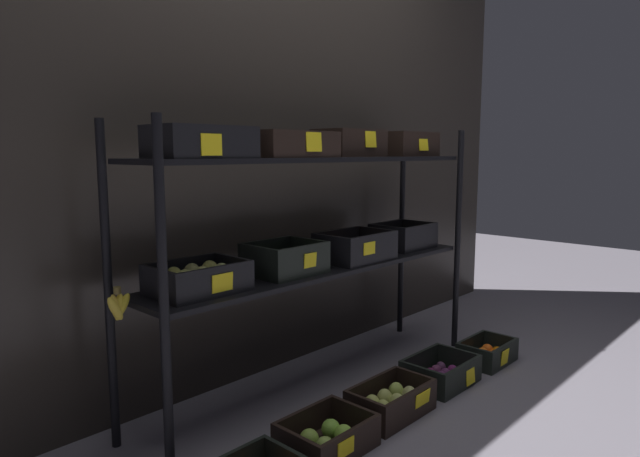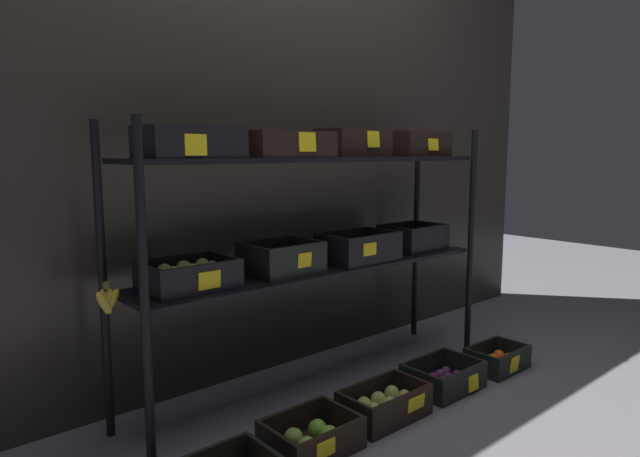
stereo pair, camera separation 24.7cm
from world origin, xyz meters
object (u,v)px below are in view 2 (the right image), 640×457
object	(u,v)px
crate_ground_plum	(443,379)
display_rack	(319,212)
crate_ground_apple_green	(312,438)
crate_ground_rightmost_tangerine	(497,360)
crate_ground_pear	(384,405)

from	to	relation	value
crate_ground_plum	display_rack	bearing A→B (deg)	136.97
crate_ground_apple_green	display_rack	bearing A→B (deg)	46.45
crate_ground_apple_green	crate_ground_plum	size ratio (longest dim) A/B	0.97
crate_ground_plum	crate_ground_apple_green	bearing A→B (deg)	-179.61
crate_ground_apple_green	crate_ground_rightmost_tangerine	distance (m)	1.19
crate_ground_pear	crate_ground_plum	world-z (taller)	crate_ground_pear
crate_ground_apple_green	crate_ground_pear	xyz separation A→B (m)	(0.38, -0.01, 0.01)
display_rack	crate_ground_apple_green	xyz separation A→B (m)	(-0.38, -0.40, -0.77)
display_rack	crate_ground_apple_green	bearing A→B (deg)	-133.55
crate_ground_plum	crate_ground_pear	bearing A→B (deg)	-178.10
display_rack	crate_ground_plum	distance (m)	0.96
crate_ground_rightmost_tangerine	crate_ground_apple_green	bearing A→B (deg)	178.48
crate_ground_pear	crate_ground_plum	distance (m)	0.42
crate_ground_apple_green	crate_ground_pear	size ratio (longest dim) A/B	0.91
crate_ground_pear	display_rack	bearing A→B (deg)	90.60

